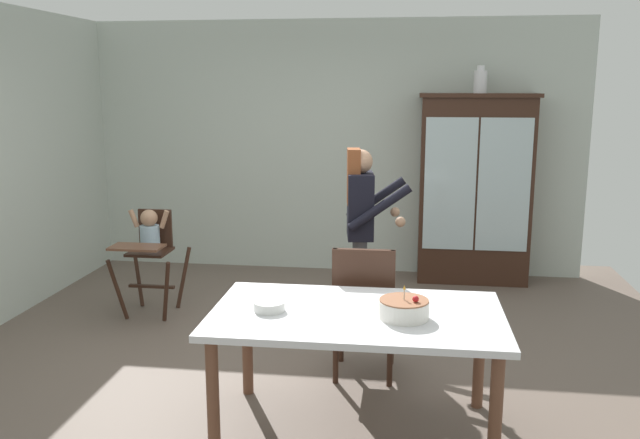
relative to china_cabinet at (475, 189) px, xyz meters
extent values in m
plane|color=#66564C|center=(-1.50, -2.37, -0.98)|extent=(6.24, 6.24, 0.00)
cube|color=beige|center=(-1.50, 0.26, 0.37)|extent=(5.32, 0.06, 2.70)
cube|color=#382116|center=(0.00, 0.00, -0.03)|extent=(1.11, 0.42, 1.90)
cube|color=#382116|center=(0.00, 0.00, 0.94)|extent=(1.17, 0.48, 0.04)
cube|color=silver|center=(-0.26, -0.21, 0.07)|extent=(0.51, 0.01, 1.33)
cube|color=silver|center=(0.26, -0.21, 0.07)|extent=(0.51, 0.01, 1.33)
cube|color=#382116|center=(0.00, 0.00, 0.07)|extent=(1.03, 0.36, 0.02)
cylinder|color=white|center=(0.01, 0.00, 1.07)|extent=(0.13, 0.13, 0.22)
cylinder|color=white|center=(0.01, 0.00, 1.21)|extent=(0.07, 0.07, 0.05)
cylinder|color=#382116|center=(-3.14, -1.67, -0.70)|extent=(0.14, 0.14, 0.56)
cylinder|color=#382116|center=(-2.70, -1.67, -0.70)|extent=(0.13, 0.14, 0.56)
cylinder|color=#382116|center=(-3.14, -1.23, -0.70)|extent=(0.13, 0.14, 0.56)
cylinder|color=#382116|center=(-2.70, -1.23, -0.70)|extent=(0.14, 0.14, 0.56)
cube|color=#382116|center=(-2.92, -1.45, -0.72)|extent=(0.42, 0.04, 0.02)
cube|color=#382116|center=(-2.92, -1.45, -0.40)|extent=(0.34, 0.34, 0.02)
cube|color=#382116|center=(-2.92, -1.30, -0.22)|extent=(0.31, 0.03, 0.34)
cube|color=brown|center=(-2.92, -1.72, -0.30)|extent=(0.44, 0.24, 0.02)
cylinder|color=#9EBCD1|center=(-2.92, -1.43, -0.28)|extent=(0.17, 0.17, 0.22)
sphere|color=tan|center=(-2.92, -1.43, -0.10)|extent=(0.15, 0.15, 0.15)
cylinder|color=tan|center=(-3.06, -1.43, -0.11)|extent=(0.10, 0.04, 0.17)
cylinder|color=tan|center=(-2.78, -1.43, -0.11)|extent=(0.10, 0.04, 0.17)
cylinder|color=#47474C|center=(-1.03, -1.78, -0.57)|extent=(0.11, 0.11, 0.82)
cylinder|color=#47474C|center=(-1.06, -1.61, -0.57)|extent=(0.11, 0.11, 0.82)
cube|color=black|center=(-1.05, -1.69, 0.10)|extent=(0.24, 0.38, 0.52)
cube|color=white|center=(-0.94, -1.68, 0.10)|extent=(0.02, 0.06, 0.49)
sphere|color=tan|center=(-1.05, -1.69, 0.45)|extent=(0.19, 0.19, 0.19)
cube|color=brown|center=(-1.10, -1.70, 0.33)|extent=(0.12, 0.21, 0.44)
cylinder|color=black|center=(-0.88, -1.87, 0.12)|extent=(0.50, 0.13, 0.37)
sphere|color=tan|center=(-0.72, -1.85, 0.01)|extent=(0.08, 0.08, 0.08)
cylinder|color=black|center=(-0.93, -1.48, 0.12)|extent=(0.50, 0.13, 0.37)
sphere|color=tan|center=(-0.77, -1.46, 0.01)|extent=(0.08, 0.08, 0.08)
cube|color=silver|center=(-0.94, -3.25, -0.26)|extent=(1.68, 0.98, 0.04)
cylinder|color=brown|center=(-1.69, -3.65, -0.63)|extent=(0.07, 0.07, 0.70)
cylinder|color=brown|center=(-0.19, -3.64, -0.63)|extent=(0.07, 0.07, 0.70)
cylinder|color=brown|center=(-1.69, -2.86, -0.63)|extent=(0.07, 0.07, 0.70)
cylinder|color=brown|center=(-0.19, -2.85, -0.63)|extent=(0.07, 0.07, 0.70)
cylinder|color=white|center=(-0.67, -3.32, -0.19)|extent=(0.28, 0.28, 0.10)
cylinder|color=#935B3D|center=(-0.67, -3.32, -0.13)|extent=(0.27, 0.27, 0.01)
cylinder|color=#F2E5CC|center=(-0.67, -3.32, -0.10)|extent=(0.01, 0.01, 0.06)
cone|color=yellow|center=(-0.67, -3.32, -0.06)|extent=(0.02, 0.02, 0.02)
sphere|color=red|center=(-0.61, -3.35, -0.11)|extent=(0.04, 0.04, 0.04)
cylinder|color=silver|center=(-1.44, -3.30, -0.21)|extent=(0.18, 0.18, 0.05)
cylinder|color=#382116|center=(-0.76, -2.26, -0.75)|extent=(0.04, 0.04, 0.45)
cylinder|color=#382116|center=(-1.13, -2.26, -0.75)|extent=(0.04, 0.04, 0.45)
cylinder|color=#382116|center=(-0.76, -2.63, -0.75)|extent=(0.04, 0.04, 0.45)
cylinder|color=#382116|center=(-1.13, -2.63, -0.75)|extent=(0.04, 0.04, 0.45)
cube|color=brown|center=(-0.95, -2.45, -0.51)|extent=(0.44, 0.44, 0.03)
cube|color=#382116|center=(-0.95, -2.65, -0.26)|extent=(0.42, 0.04, 0.48)
cylinder|color=#382116|center=(-0.76, -2.65, -0.26)|extent=(0.03, 0.03, 0.48)
cylinder|color=#382116|center=(-1.14, -2.65, -0.26)|extent=(0.03, 0.03, 0.48)
camera|label=1|loc=(-0.65, -6.86, 1.04)|focal=37.14mm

